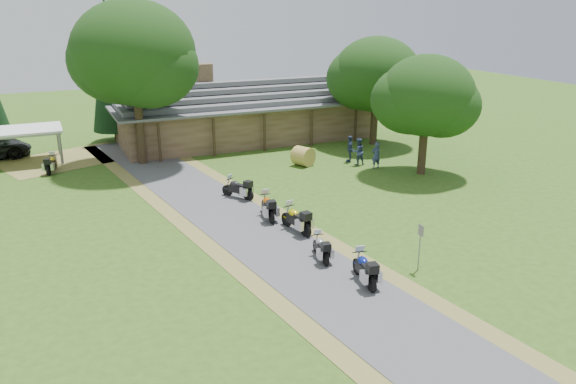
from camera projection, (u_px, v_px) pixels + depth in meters
name	position (u px, v px, depth m)	size (l,w,h in m)	color
ground	(304.00, 268.00, 23.93)	(120.00, 120.00, 0.00)	#345517
driveway	(259.00, 236.00, 27.20)	(46.00, 46.00, 0.00)	#454548
lodge	(244.00, 110.00, 46.25)	(21.40, 9.40, 4.90)	brown
carport	(21.00, 146.00, 39.50)	(5.61, 3.74, 2.43)	white
motorcycle_row_a	(365.00, 267.00, 22.47)	(1.99, 0.65, 1.36)	navy
motorcycle_row_b	(321.00, 247.00, 24.59)	(1.74, 0.57, 1.19)	#97999D
motorcycle_row_c	(296.00, 218.00, 27.57)	(2.10, 0.68, 1.44)	#D4C20B
motorcycle_row_d	(268.00, 206.00, 29.32)	(2.04, 0.67, 1.40)	#C75809
motorcycle_row_e	(238.00, 187.00, 32.34)	(1.95, 0.64, 1.33)	black
motorcycle_carport_a	(51.00, 163.00, 37.40)	(1.88, 0.61, 1.29)	#D9B906
person_a	(376.00, 153.00, 38.18)	(0.61, 0.44, 2.16)	navy
person_b	(358.00, 149.00, 39.01)	(0.64, 0.46, 2.24)	navy
person_c	(350.00, 147.00, 39.82)	(0.63, 0.45, 2.21)	navy
hay_bale	(303.00, 156.00, 39.00)	(1.33, 1.33, 1.22)	olive
sign_post	(420.00, 248.00, 23.40)	(0.37, 0.06, 2.08)	gray
oak_lodge_left	(135.00, 75.00, 37.75)	(8.24, 8.24, 12.33)	#153710
oak_lodge_right	(376.00, 88.00, 43.86)	(6.83, 6.83, 8.93)	#153710
oak_driveway	(426.00, 111.00, 36.02)	(6.12, 6.12, 8.36)	#153710
cedar_near	(111.00, 70.00, 44.44)	(3.59, 3.59, 11.45)	black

